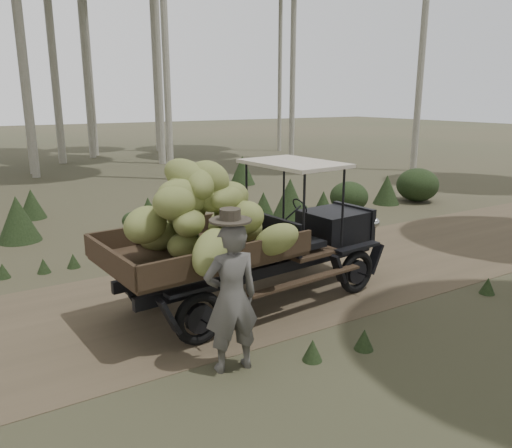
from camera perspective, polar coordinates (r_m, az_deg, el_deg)
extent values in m
plane|color=#473D2B|center=(8.34, -14.64, -10.19)|extent=(120.00, 120.00, 0.00)
cube|color=brown|center=(8.34, -14.64, -10.16)|extent=(70.00, 4.00, 0.01)
cube|color=black|center=(9.53, 8.75, -0.19)|extent=(1.12, 1.07, 0.57)
cube|color=black|center=(9.93, 11.06, 0.30)|extent=(0.20, 1.04, 0.64)
cube|color=black|center=(8.57, 1.94, -0.98)|extent=(0.21, 1.45, 0.57)
cube|color=#38281C|center=(7.81, -6.40, -3.38)|extent=(3.05, 2.12, 0.08)
cube|color=#38281C|center=(8.55, -9.60, -0.64)|extent=(2.89, 0.33, 0.33)
cube|color=#38281C|center=(7.00, -2.58, -3.81)|extent=(2.89, 0.33, 0.33)
cube|color=#38281C|center=(7.18, -16.47, -3.95)|extent=(0.23, 1.86, 0.33)
cube|color=beige|center=(8.62, 4.33, 6.93)|extent=(1.34, 1.86, 0.06)
cube|color=black|center=(8.80, -1.53, -3.92)|extent=(4.74, 0.54, 0.19)
cube|color=black|center=(8.21, 1.64, -5.30)|extent=(4.74, 0.54, 0.19)
torus|color=black|center=(10.15, 4.48, -2.93)|extent=(0.79, 0.21, 0.78)
torus|color=black|center=(9.04, 11.39, -5.38)|extent=(0.79, 0.21, 0.78)
torus|color=black|center=(8.50, -12.16, -6.71)|extent=(0.79, 0.21, 0.78)
torus|color=black|center=(7.14, -6.48, -10.68)|extent=(0.79, 0.21, 0.78)
sphere|color=beige|center=(10.29, 9.48, 1.15)|extent=(0.19, 0.19, 0.19)
sphere|color=beige|center=(9.69, 13.42, 0.13)|extent=(0.19, 0.19, 0.19)
ellipsoid|color=olive|center=(7.27, -4.48, -2.12)|extent=(0.53, 0.89, 0.43)
ellipsoid|color=olive|center=(8.12, -2.17, 1.60)|extent=(0.83, 0.98, 0.69)
ellipsoid|color=olive|center=(7.48, -5.43, 3.27)|extent=(0.93, 0.69, 0.71)
ellipsoid|color=olive|center=(7.46, -5.41, 5.18)|extent=(0.95, 0.89, 0.74)
ellipsoid|color=olive|center=(8.05, -11.18, -1.43)|extent=(0.67, 1.04, 0.73)
ellipsoid|color=olive|center=(7.35, -12.50, -0.08)|extent=(0.96, 0.90, 0.57)
ellipsoid|color=olive|center=(7.05, -9.30, 2.44)|extent=(0.76, 0.62, 0.53)
ellipsoid|color=olive|center=(7.40, -6.39, 4.78)|extent=(0.82, 1.02, 0.61)
ellipsoid|color=olive|center=(8.64, -4.01, 0.15)|extent=(0.91, 0.88, 0.67)
ellipsoid|color=olive|center=(7.77, -3.29, 1.26)|extent=(0.80, 0.84, 0.63)
ellipsoid|color=olive|center=(7.52, -3.18, 2.96)|extent=(0.93, 0.79, 0.44)
ellipsoid|color=olive|center=(7.51, -8.01, 4.88)|extent=(0.92, 0.92, 0.69)
ellipsoid|color=olive|center=(8.13, -8.85, -1.01)|extent=(0.57, 0.91, 0.51)
ellipsoid|color=olive|center=(7.88, -7.95, 1.63)|extent=(0.91, 0.66, 0.71)
ellipsoid|color=olive|center=(7.66, -3.01, 3.17)|extent=(1.01, 0.84, 0.56)
ellipsoid|color=olive|center=(7.42, -7.79, 5.21)|extent=(0.84, 0.98, 0.69)
ellipsoid|color=olive|center=(8.10, -1.62, -0.39)|extent=(0.84, 0.80, 0.51)
ellipsoid|color=olive|center=(7.60, -1.61, 0.65)|extent=(0.89, 1.02, 0.75)
ellipsoid|color=olive|center=(7.52, -9.44, 3.02)|extent=(0.73, 0.78, 0.47)
ellipsoid|color=olive|center=(7.45, -7.93, 5.43)|extent=(0.81, 1.01, 0.69)
ellipsoid|color=olive|center=(7.51, -8.02, -2.42)|extent=(0.79, 0.63, 0.49)
ellipsoid|color=olive|center=(7.71, -1.27, 0.91)|extent=(0.46, 0.91, 0.64)
ellipsoid|color=olive|center=(7.24, -8.38, 3.06)|extent=(1.08, 0.82, 0.70)
ellipsoid|color=olive|center=(7.72, -6.38, 5.55)|extent=(0.67, 0.81, 0.41)
ellipsoid|color=olive|center=(8.41, -8.58, -0.51)|extent=(0.68, 0.83, 0.52)
ellipsoid|color=olive|center=(7.20, -7.63, 0.18)|extent=(0.87, 0.92, 0.55)
ellipsoid|color=olive|center=(6.70, -5.28, -3.23)|extent=(0.95, 0.96, 0.78)
ellipsoid|color=olive|center=(7.33, 2.31, -1.79)|extent=(0.88, 0.92, 0.72)
imported|color=#524F4B|center=(6.27, -2.84, -8.46)|extent=(0.76, 0.55, 1.94)
cylinder|color=#383127|center=(5.96, -2.96, 0.42)|extent=(0.58, 0.58, 0.03)
cylinder|color=#383127|center=(5.94, -2.97, 1.02)|extent=(0.29, 0.29, 0.16)
cylinder|color=#B2AD9E|center=(32.98, -11.70, 21.66)|extent=(0.32, 0.32, 15.49)
cone|color=#233319|center=(15.71, -12.24, 2.29)|extent=(0.36, 0.36, 0.41)
ellipsoid|color=#233319|center=(14.27, 4.77, 1.55)|extent=(0.61, 0.61, 0.49)
cone|color=#233319|center=(13.36, 3.89, 2.45)|extent=(1.17, 1.17, 1.30)
ellipsoid|color=#233319|center=(13.48, -13.85, 0.38)|extent=(0.59, 0.59, 0.47)
cone|color=#233319|center=(19.92, -1.57, 6.17)|extent=(1.02, 1.02, 1.13)
ellipsoid|color=#233319|center=(15.31, 10.58, 3.08)|extent=(1.15, 1.15, 0.92)
cone|color=#233319|center=(13.25, -25.58, 0.55)|extent=(1.01, 1.01, 1.12)
cone|color=#233319|center=(15.63, -24.26, 2.11)|extent=(0.77, 0.77, 0.85)
cone|color=#233319|center=(16.76, 14.71, 3.83)|extent=(0.85, 0.85, 0.95)
cone|color=#233319|center=(14.52, 7.69, 2.26)|extent=(0.70, 0.70, 0.78)
cone|color=#233319|center=(14.36, 0.85, 2.20)|extent=(0.68, 0.68, 0.75)
ellipsoid|color=#233319|center=(17.44, 17.98, 4.29)|extent=(1.37, 1.37, 1.10)
cone|color=#233319|center=(10.77, -23.11, -4.40)|extent=(0.27, 0.27, 0.30)
cone|color=#233319|center=(13.02, 5.86, -0.17)|extent=(0.27, 0.27, 0.30)
cone|color=#233319|center=(11.57, -7.66, -2.09)|extent=(0.27, 0.27, 0.30)
cone|color=#233319|center=(10.87, -20.15, -3.95)|extent=(0.27, 0.27, 0.30)
cone|color=#233319|center=(6.84, 6.47, -14.12)|extent=(0.27, 0.27, 0.30)
cone|color=#233319|center=(11.23, -5.44, -2.53)|extent=(0.27, 0.27, 0.30)
cone|color=#233319|center=(10.80, -26.96, -4.79)|extent=(0.27, 0.27, 0.30)
cone|color=#233319|center=(9.80, 24.95, -6.41)|extent=(0.27, 0.27, 0.30)
cone|color=#233319|center=(7.22, 12.25, -12.75)|extent=(0.27, 0.27, 0.30)
cone|color=#233319|center=(10.83, -16.01, -3.68)|extent=(0.27, 0.27, 0.30)
cone|color=#233319|center=(12.25, 1.87, -1.04)|extent=(0.27, 0.27, 0.30)
cone|color=#233319|center=(11.87, 1.39, -1.54)|extent=(0.27, 0.27, 0.30)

